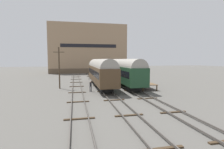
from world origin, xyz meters
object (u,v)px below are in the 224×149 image
(train_car_green, at_px, (123,71))
(bench, at_px, (135,77))
(person_worker, at_px, (91,85))
(train_car_brown, at_px, (100,71))
(utility_pole, at_px, (59,67))

(train_car_green, height_order, bench, train_car_green)
(bench, xyz_separation_m, person_worker, (-9.54, -6.53, -0.49))
(train_car_green, distance_m, train_car_brown, 4.36)
(train_car_brown, height_order, bench, train_car_brown)
(bench, height_order, person_worker, bench)
(train_car_brown, distance_m, person_worker, 5.74)
(person_worker, bearing_deg, train_car_brown, 65.11)
(person_worker, bearing_deg, bench, 34.37)
(bench, bearing_deg, train_car_brown, -167.45)
(train_car_green, bearing_deg, bench, 31.95)
(bench, bearing_deg, person_worker, -145.63)
(train_car_brown, bearing_deg, train_car_green, -2.64)
(train_car_green, bearing_deg, train_car_brown, 177.36)
(bench, relative_size, person_worker, 0.84)
(bench, height_order, utility_pole, utility_pole)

